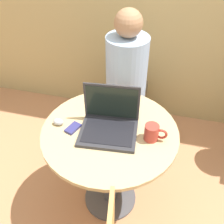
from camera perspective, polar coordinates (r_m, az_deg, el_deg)
ground_plane at (r=2.13m, az=-0.36°, el=-18.11°), size 12.00×12.00×0.00m
round_table at (r=1.69m, az=-0.43°, el=-8.29°), size 0.82×0.82×0.73m
laptop at (r=1.53m, az=-0.56°, el=-2.35°), size 0.36×0.30×0.26m
cell_phone at (r=1.58m, az=-8.47°, el=-3.47°), size 0.08×0.11×0.02m
computer_mouse at (r=1.62m, az=-11.60°, el=-2.12°), size 0.07×0.05×0.04m
coffee_cup at (r=1.50m, az=8.79°, el=-4.45°), size 0.13×0.08×0.10m
person_seated at (r=2.25m, az=3.23°, el=4.72°), size 0.33×0.51×1.22m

